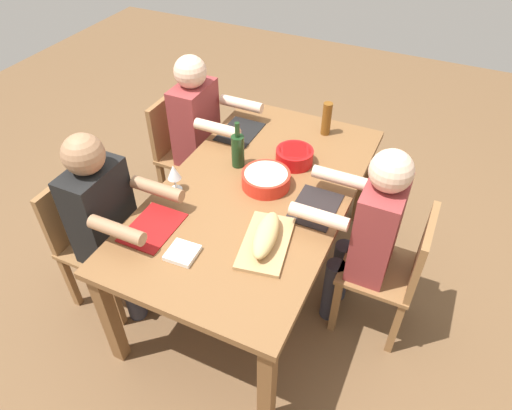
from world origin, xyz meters
The scene contains 20 objects.
ground_plane centered at (0.00, 0.00, 0.00)m, with size 8.00×8.00×0.00m, color brown.
dining_table centered at (0.00, 0.00, 0.66)m, with size 1.81×1.02×0.74m.
chair_far_right centered at (0.50, 0.83, 0.48)m, with size 0.40×0.40×0.85m.
diner_far_right centered at (0.50, 0.65, 0.70)m, with size 0.41×0.53×1.20m.
chair_near_center centered at (0.00, -0.83, 0.48)m, with size 0.40×0.40×0.85m.
diner_near_center centered at (0.00, -0.65, 0.70)m, with size 0.41×0.53×1.20m.
chair_far_left centered at (-0.50, 0.83, 0.48)m, with size 0.40×0.40×0.85m.
diner_far_left centered at (-0.50, 0.65, 0.70)m, with size 0.41×0.53×1.20m.
serving_bowl_pasta centered at (0.06, -0.03, 0.79)m, with size 0.27×0.27×0.09m.
serving_bowl_fruit centered at (0.33, -0.10, 0.79)m, with size 0.22×0.22×0.09m.
cutting_board centered at (-0.36, -0.22, 0.75)m, with size 0.40×0.22×0.02m, color tan.
bread_loaf centered at (-0.36, -0.22, 0.81)m, with size 0.32×0.11×0.09m, color tan.
wine_bottle centered at (0.17, 0.20, 0.85)m, with size 0.08×0.08×0.29m.
beer_bottle centered at (0.72, -0.16, 0.85)m, with size 0.06×0.06×0.22m, color brown.
wine_glass centered at (-0.18, 0.41, 0.86)m, with size 0.08×0.08×0.17m.
placemat_far_right centered at (0.50, 0.35, 0.74)m, with size 0.32×0.23×0.01m, color black.
placemat_near_center centered at (0.00, -0.35, 0.74)m, with size 0.32×0.23×0.01m, color black.
placemat_far_left centered at (-0.50, 0.35, 0.74)m, with size 0.32×0.23×0.01m, color maroon.
carving_knife centered at (0.28, -0.36, 0.74)m, with size 0.23×0.02×0.01m, color silver.
napkin_stack centered at (-0.59, 0.11, 0.75)m, with size 0.14×0.14×0.02m, color white.
Camera 1 is at (-1.80, -0.84, 2.38)m, focal length 32.41 mm.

